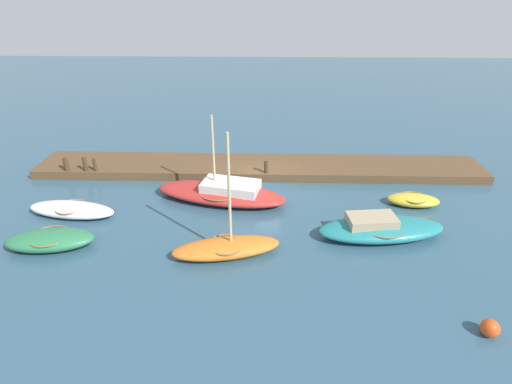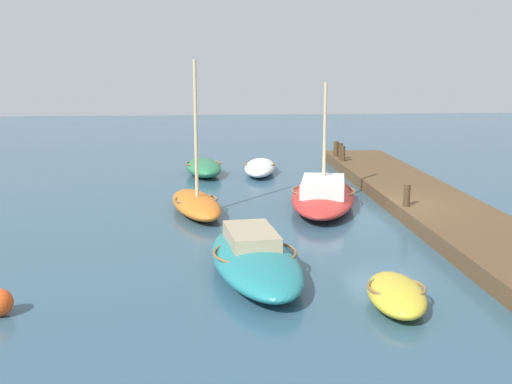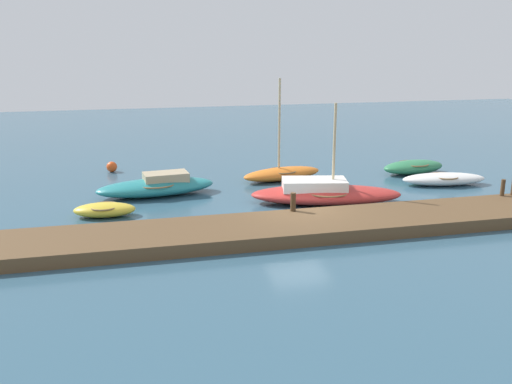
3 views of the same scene
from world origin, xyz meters
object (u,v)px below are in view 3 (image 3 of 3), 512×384
(dinghy_yellow, at_px, (105,210))
(rowboat_orange, at_px, (282,173))
(rowboat_white, at_px, (444,179))
(motorboat_teal, at_px, (157,186))
(rowboat_green, at_px, (413,167))
(sailboat_red, at_px, (325,193))
(mooring_post_west, at_px, (293,202))
(mooring_post_mid_west, at_px, (503,188))
(marker_buoy, at_px, (112,167))

(dinghy_yellow, relative_size, rowboat_orange, 0.50)
(rowboat_white, xyz_separation_m, motorboat_teal, (-14.35, 1.45, 0.13))
(rowboat_white, xyz_separation_m, rowboat_green, (-0.25, 2.66, 0.07))
(dinghy_yellow, bearing_deg, rowboat_green, 20.49)
(motorboat_teal, distance_m, rowboat_orange, 6.80)
(sailboat_red, height_order, mooring_post_west, sailboat_red)
(dinghy_yellow, relative_size, mooring_post_mid_west, 3.59)
(mooring_post_mid_west, relative_size, marker_buoy, 1.26)
(rowboat_green, xyz_separation_m, mooring_post_mid_west, (0.58, -6.73, 0.48))
(rowboat_white, relative_size, motorboat_teal, 0.77)
(motorboat_teal, bearing_deg, mooring_post_west, -53.96)
(rowboat_white, height_order, marker_buoy, rowboat_white)
(sailboat_red, distance_m, mooring_post_west, 3.30)
(mooring_post_mid_west, bearing_deg, mooring_post_west, 180.00)
(motorboat_teal, xyz_separation_m, dinghy_yellow, (-2.36, -2.90, -0.15))
(motorboat_teal, xyz_separation_m, marker_buoy, (-2.13, 5.56, -0.15))
(rowboat_white, distance_m, dinghy_yellow, 16.78)
(motorboat_teal, height_order, rowboat_green, motorboat_teal)
(motorboat_teal, relative_size, marker_buoy, 9.79)
(motorboat_teal, xyz_separation_m, mooring_post_mid_west, (14.68, -5.52, 0.42))
(mooring_post_west, height_order, mooring_post_mid_west, mooring_post_west)
(rowboat_green, distance_m, marker_buoy, 16.81)
(rowboat_white, height_order, mooring_post_west, mooring_post_west)
(sailboat_red, bearing_deg, rowboat_white, 25.88)
(mooring_post_mid_west, bearing_deg, sailboat_red, 162.10)
(sailboat_red, xyz_separation_m, mooring_post_west, (-2.24, -2.39, 0.40))
(motorboat_teal, xyz_separation_m, rowboat_orange, (6.63, 1.51, -0.07))
(motorboat_teal, relative_size, mooring_post_west, 7.67)
(rowboat_green, height_order, mooring_post_west, mooring_post_west)
(rowboat_white, distance_m, motorboat_teal, 14.43)
(rowboat_orange, bearing_deg, motorboat_teal, -179.44)
(sailboat_red, distance_m, mooring_post_mid_west, 7.80)
(dinghy_yellow, bearing_deg, mooring_post_mid_west, -2.26)
(motorboat_teal, height_order, marker_buoy, motorboat_teal)
(motorboat_teal, distance_m, dinghy_yellow, 3.74)
(dinghy_yellow, distance_m, mooring_post_mid_west, 17.26)
(motorboat_teal, distance_m, mooring_post_west, 7.49)
(rowboat_orange, xyz_separation_m, marker_buoy, (-8.77, 4.06, -0.08))
(dinghy_yellow, distance_m, marker_buoy, 8.47)
(marker_buoy, bearing_deg, rowboat_green, -15.03)
(motorboat_teal, distance_m, sailboat_red, 7.92)
(rowboat_white, relative_size, dinghy_yellow, 1.67)
(mooring_post_west, bearing_deg, marker_buoy, 122.89)
(rowboat_orange, relative_size, marker_buoy, 9.00)
(rowboat_white, xyz_separation_m, sailboat_red, (-7.08, -1.68, 0.15))
(rowboat_orange, bearing_deg, rowboat_green, -14.54)
(dinghy_yellow, xyz_separation_m, marker_buoy, (0.23, 8.47, -0.00))
(mooring_post_west, bearing_deg, rowboat_white, 23.60)
(rowboat_white, bearing_deg, marker_buoy, 164.87)
(dinghy_yellow, xyz_separation_m, rowboat_orange, (8.99, 4.41, 0.08))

